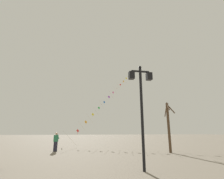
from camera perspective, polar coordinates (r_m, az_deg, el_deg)
ground_plane at (r=20.33m, az=-9.42°, el=-18.89°), size 160.00×160.00×0.00m
twin_lantern_lamp_post at (r=8.81m, az=9.83°, el=-2.08°), size 1.26×0.28×5.22m
kite_train at (r=28.24m, az=-0.35°, el=-1.81°), size 12.85×16.62×15.01m
kite_flyer at (r=17.37m, az=-18.43°, el=-16.27°), size 0.48×0.59×1.71m
bare_tree at (r=16.29m, az=18.56°, el=-11.19°), size 1.01×2.25×4.46m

